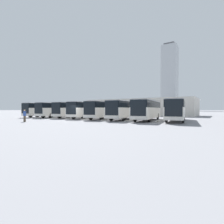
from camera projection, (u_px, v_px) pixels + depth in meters
The scene contains 19 objects.
ground_plane at pixel (75, 120), 29.84m from camera, with size 600.00×600.00×0.00m, color gray.
bus_0 at pixel (176, 109), 27.19m from camera, with size 4.22×12.37×3.27m.
curb_divider_0 at pixel (159, 121), 26.85m from camera, with size 0.24×6.07×0.15m, color #B2B2AD.
bus_1 at pixel (148, 109), 28.74m from camera, with size 4.22×12.37×3.27m.
curb_divider_1 at pixel (131, 120), 28.40m from camera, with size 0.24×6.07×0.15m, color #B2B2AD.
bus_2 at pixel (125, 109), 31.28m from camera, with size 4.22×12.37×3.27m.
curb_divider_2 at pixel (109, 119), 30.94m from camera, with size 0.24×6.07×0.15m, color #B2B2AD.
bus_3 at pixel (105, 109), 33.68m from camera, with size 4.22×12.37×3.27m.
curb_divider_3 at pixel (91, 118), 33.34m from camera, with size 0.24×6.07×0.15m, color #B2B2AD.
bus_4 at pixel (89, 109), 36.18m from camera, with size 4.22×12.37×3.27m.
curb_divider_4 at pixel (75, 118), 35.84m from camera, with size 0.24×6.07×0.15m, color #B2B2AD.
bus_5 at pixel (75, 109), 38.80m from camera, with size 4.22×12.37×3.27m.
curb_divider_5 at pixel (62, 117), 38.46m from camera, with size 0.24×6.07×0.15m, color #B2B2AD.
bus_6 at pixel (59, 109), 40.51m from camera, with size 4.22×12.37×3.27m.
curb_divider_6 at pixel (46, 117), 40.17m from camera, with size 0.24×6.07×0.15m, color #B2B2AD.
bus_7 at pixel (46, 109), 42.69m from camera, with size 4.22×12.37×3.27m.
pedestrian at pixel (25, 115), 25.66m from camera, with size 0.43×0.42×1.79m.
station_building at pixel (139, 107), 53.12m from camera, with size 31.86×14.14×4.83m.
office_tower at pixel (170, 78), 202.53m from camera, with size 16.41×16.41×77.47m.
Camera 1 is at (-21.16, 21.92, 1.87)m, focal length 28.00 mm.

